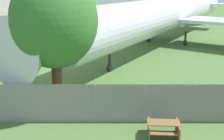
% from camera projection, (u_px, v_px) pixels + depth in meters
% --- Properties ---
extents(perimeter_fence, '(56.07, 0.07, 2.07)m').
position_uv_depth(perimeter_fence, '(145.00, 104.00, 16.01)').
color(perimeter_fence, gray).
rests_on(perimeter_fence, ground).
extents(airplane, '(36.04, 42.96, 11.20)m').
position_uv_depth(airplane, '(163.00, 15.00, 35.87)').
color(airplane, silver).
rests_on(airplane, ground).
extents(picnic_bench_open_grass, '(1.64, 1.52, 0.76)m').
position_uv_depth(picnic_bench_open_grass, '(163.00, 128.00, 14.58)').
color(picnic_bench_open_grass, brown).
rests_on(picnic_bench_open_grass, ground).
extents(tree_left_of_cabin, '(4.67, 4.67, 7.68)m').
position_uv_depth(tree_left_of_cabin, '(54.00, 21.00, 16.47)').
color(tree_left_of_cabin, brown).
rests_on(tree_left_of_cabin, ground).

